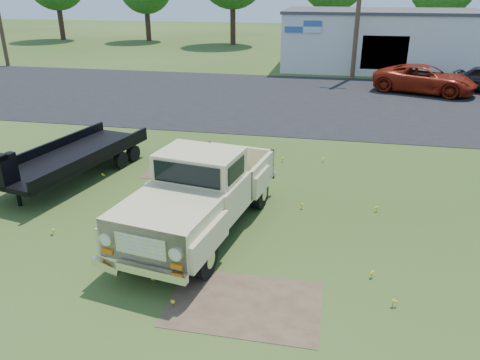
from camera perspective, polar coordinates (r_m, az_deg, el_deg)
name	(u,v)px	position (r m, az deg, el deg)	size (l,w,h in m)	color
ground	(210,226)	(12.30, -3.68, -5.59)	(140.00, 140.00, 0.00)	#2B4215
asphalt_lot	(280,99)	(26.25, 4.90, 9.82)	(90.00, 14.00, 0.02)	black
dirt_patch_a	(244,304)	(9.55, 0.53, -14.86)	(3.00, 2.00, 0.01)	#503C2A
dirt_patch_b	(179,172)	(15.88, -7.41, 1.01)	(2.20, 1.60, 0.01)	#503C2A
commercial_building	(381,39)	(37.73, 16.80, 16.15)	(14.20, 8.20, 4.15)	silver
utility_pole_mid	(359,5)	(32.47, 14.27, 19.92)	(1.60, 0.30, 9.00)	#412F1E
vintage_pickup_truck	(201,192)	(11.61, -4.79, -1.47)	(2.31, 5.94, 2.15)	beige
flatbed_trailer	(72,154)	(15.92, -19.79, 3.05)	(2.02, 6.06, 1.65)	black
red_pickup	(425,79)	(29.52, 21.58, 11.34)	(2.60, 5.63, 1.56)	maroon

